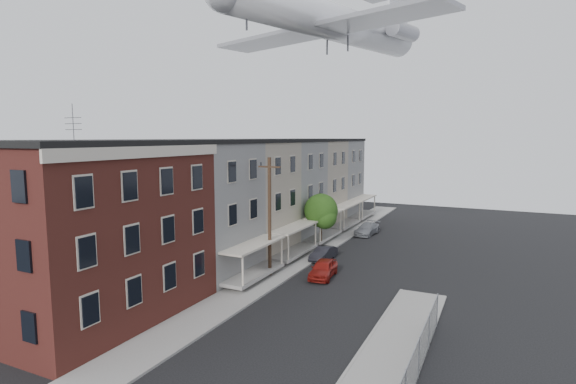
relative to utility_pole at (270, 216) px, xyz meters
name	(u,v)px	position (x,y,z in m)	size (l,w,h in m)	color
sidewalk_left	(303,257)	(0.10, 6.00, -4.61)	(3.00, 62.00, 0.12)	gray
curb_left	(318,259)	(1.55, 6.00, -4.60)	(0.15, 62.00, 0.14)	gray
curb_right	(339,383)	(9.65, -12.00, -4.60)	(0.15, 26.00, 0.14)	gray
corner_building	(85,229)	(-6.40, -11.00, 0.49)	(10.31, 12.30, 12.15)	#381312
row_house_a	(188,207)	(-6.36, -1.50, 0.45)	(11.98, 7.00, 10.30)	slate
row_house_b	(236,196)	(-6.36, 5.50, 0.45)	(11.98, 7.00, 10.30)	gray
row_house_c	(272,188)	(-6.36, 12.50, 0.45)	(11.98, 7.00, 10.30)	slate
row_house_d	(299,182)	(-6.36, 19.50, 0.45)	(11.98, 7.00, 10.30)	gray
row_house_e	(320,178)	(-6.36, 26.50, 0.45)	(11.98, 7.00, 10.30)	slate
utility_pole	(270,216)	(0.00, 0.00, 0.00)	(1.80, 0.26, 9.00)	black
street_tree	(322,212)	(0.33, 9.92, -1.22)	(3.22, 3.20, 5.20)	black
car_near	(323,269)	(3.72, 1.54, -4.01)	(1.58, 3.93, 1.34)	maroon
car_mid	(323,253)	(2.00, 6.04, -4.10)	(1.21, 3.48, 1.15)	black
car_far	(367,229)	(2.62, 17.56, -4.05)	(1.75, 4.31, 1.25)	slate
airplane	(335,22)	(1.22, 10.43, 16.03)	(23.85, 27.29, 7.91)	silver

